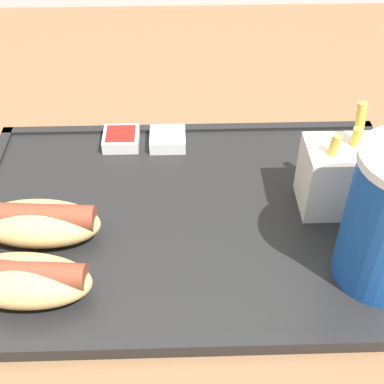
{
  "coord_description": "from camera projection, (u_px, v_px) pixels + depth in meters",
  "views": [
    {
      "loc": [
        -0.03,
        0.43,
        1.14
      ],
      "look_at": [
        -0.05,
        0.04,
        0.79
      ],
      "focal_mm": 50.0,
      "sensor_mm": 36.0,
      "label": 1
    }
  ],
  "objects": [
    {
      "name": "food_tray",
      "position": [
        192.0,
        217.0,
        0.55
      ],
      "size": [
        0.45,
        0.32,
        0.01
      ],
      "color": "black",
      "rests_on": "dining_table"
    },
    {
      "name": "hot_dog_near",
      "position": [
        39.0,
        222.0,
        0.51
      ],
      "size": [
        0.12,
        0.06,
        0.04
      ],
      "color": "tan",
      "rests_on": "food_tray"
    },
    {
      "name": "dining_table",
      "position": [
        162.0,
        377.0,
        0.83
      ],
      "size": [
        1.17,
        1.05,
        0.75
      ],
      "color": "brown",
      "rests_on": "ground_plane"
    },
    {
      "name": "sauce_cup_ketchup",
      "position": [
        121.0,
        138.0,
        0.63
      ],
      "size": [
        0.04,
        0.04,
        0.02
      ],
      "color": "silver",
      "rests_on": "food_tray"
    },
    {
      "name": "fries_carton",
      "position": [
        338.0,
        176.0,
        0.53
      ],
      "size": [
        0.07,
        0.06,
        0.11
      ],
      "color": "silver",
      "rests_on": "food_tray"
    },
    {
      "name": "hot_dog_far",
      "position": [
        23.0,
        279.0,
        0.45
      ],
      "size": [
        0.12,
        0.07,
        0.04
      ],
      "color": "tan",
      "rests_on": "food_tray"
    },
    {
      "name": "sauce_cup_mayo",
      "position": [
        168.0,
        139.0,
        0.63
      ],
      "size": [
        0.04,
        0.04,
        0.02
      ],
      "color": "silver",
      "rests_on": "food_tray"
    }
  ]
}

